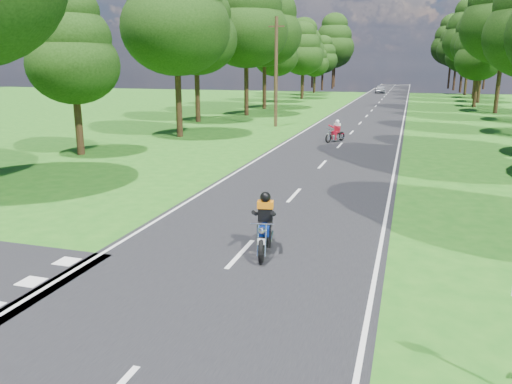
% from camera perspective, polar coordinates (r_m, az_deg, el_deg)
% --- Properties ---
extents(ground, '(160.00, 160.00, 0.00)m').
position_cam_1_polar(ground, '(10.77, -5.28, -10.85)').
color(ground, '#1D5C15').
rests_on(ground, ground).
extents(main_road, '(7.00, 140.00, 0.02)m').
position_cam_1_polar(main_road, '(59.29, 13.53, 9.52)').
color(main_road, black).
rests_on(main_road, ground).
extents(road_markings, '(7.40, 140.00, 0.01)m').
position_cam_1_polar(road_markings, '(57.44, 13.27, 9.41)').
color(road_markings, silver).
rests_on(road_markings, main_road).
extents(treeline, '(40.00, 115.35, 14.78)m').
position_cam_1_polar(treeline, '(69.20, 15.77, 16.87)').
color(treeline, black).
rests_on(treeline, ground).
extents(telegraph_pole, '(1.20, 0.26, 8.00)m').
position_cam_1_polar(telegraph_pole, '(38.27, 2.31, 13.57)').
color(telegraph_pole, '#382616').
rests_on(telegraph_pole, ground).
extents(rider_near_blue, '(0.93, 1.88, 1.50)m').
position_cam_1_polar(rider_near_blue, '(12.39, 0.98, -3.54)').
color(rider_near_blue, navy).
rests_on(rider_near_blue, main_road).
extents(rider_far_red, '(1.23, 1.67, 1.34)m').
position_cam_1_polar(rider_far_red, '(30.89, 9.06, 6.93)').
color(rider_far_red, maroon).
rests_on(rider_far_red, main_road).
extents(distant_car, '(1.91, 4.11, 1.36)m').
position_cam_1_polar(distant_car, '(87.17, 14.00, 11.37)').
color(distant_car, '#A9ACB0').
rests_on(distant_car, main_road).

